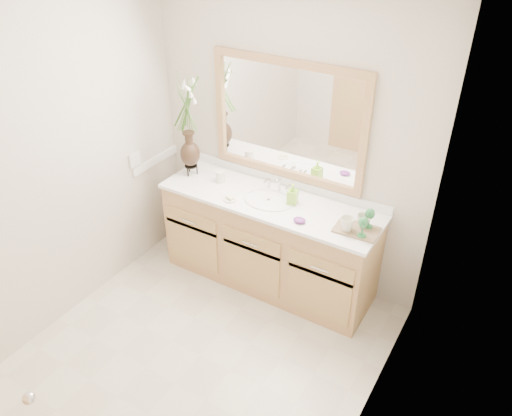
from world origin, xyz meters
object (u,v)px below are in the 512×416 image
Objects in this scene: tumbler at (220,176)px; tray at (357,230)px; flower_vase at (187,114)px; soap_bottle at (293,195)px.

tumbler is 1.26m from tray.
flower_vase is 1.09m from soap_bottle.
tray is at bearing -20.81° from soap_bottle.
flower_vase reaches higher than soap_bottle.
soap_bottle is (0.98, 0.03, -0.47)m from flower_vase.
flower_vase is 5.30× the size of soap_bottle.
soap_bottle is at bearing 167.82° from tray.
flower_vase is at bearing -176.44° from tumbler.
soap_bottle is 0.59m from tray.
soap_bottle is (0.68, 0.01, 0.03)m from tumbler.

